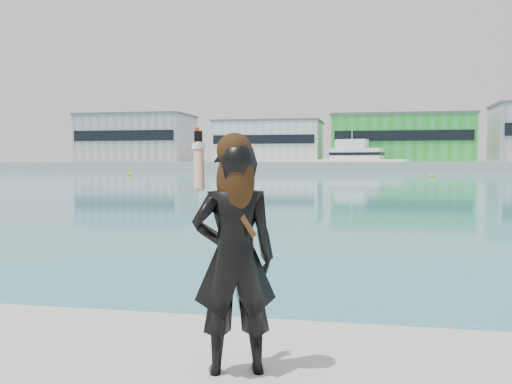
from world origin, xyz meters
The scene contains 10 objects.
far_quay centered at (0.00, 130.00, 1.00)m, with size 320.00×40.00×2.00m, color #9E9E99.
warehouse_grey_left centered at (-55.00, 127.98, 7.76)m, with size 26.52×16.36×11.50m.
warehouse_white centered at (-22.00, 127.98, 6.76)m, with size 24.48×15.35×9.50m.
warehouse_green centered at (8.00, 127.98, 7.26)m, with size 30.60×16.36×10.50m.
flagpole_left centered at (-37.91, 121.00, 6.54)m, with size 1.28×0.16×8.00m.
flagpole_right centered at (22.09, 121.00, 6.54)m, with size 1.28×0.16×8.00m.
motor_yacht centered at (-0.93, 116.57, 2.46)m, with size 19.44×9.57×8.74m.
buoy_near centered at (9.62, 75.90, 0.00)m, with size 0.50×0.50×0.50m, color yellow.
buoy_far centered at (-33.51, 75.05, 0.00)m, with size 0.50×0.50×0.50m, color yellow.
woman centered at (0.76, -0.29, 1.59)m, with size 0.63×0.52×1.57m.
Camera 1 is at (1.62, -3.82, 2.17)m, focal length 40.00 mm.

